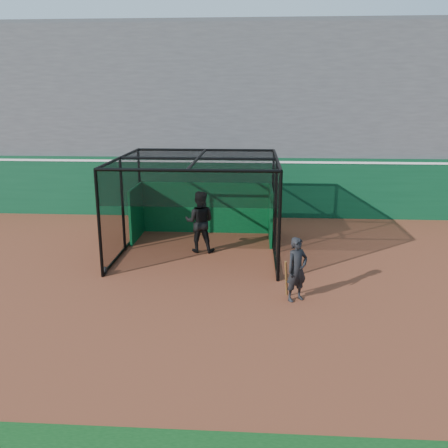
{
  "coord_description": "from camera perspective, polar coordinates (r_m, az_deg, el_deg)",
  "views": [
    {
      "loc": [
        1.18,
        -11.17,
        5.0
      ],
      "look_at": [
        0.35,
        2.0,
        1.4
      ],
      "focal_mm": 38.0,
      "sensor_mm": 36.0,
      "label": 1
    }
  ],
  "objects": [
    {
      "name": "outfield_wall",
      "position": [
        20.05,
        0.18,
        4.59
      ],
      "size": [
        50.0,
        0.5,
        2.5
      ],
      "color": "#0B3D21",
      "rests_on": "ground"
    },
    {
      "name": "batter",
      "position": [
        15.45,
        -2.94,
        0.28
      ],
      "size": [
        1.02,
        0.82,
        2.02
      ],
      "primitive_type": "imported",
      "rotation": [
        0.0,
        0.0,
        3.09
      ],
      "color": "black",
      "rests_on": "ground"
    },
    {
      "name": "ground",
      "position": [
        12.29,
        -2.24,
        -8.75
      ],
      "size": [
        120.0,
        120.0,
        0.0
      ],
      "primitive_type": "plane",
      "color": "brown",
      "rests_on": "ground"
    },
    {
      "name": "batting_cage",
      "position": [
        15.3,
        -3.1,
        2.15
      ],
      "size": [
        5.05,
        4.92,
        3.07
      ],
      "color": "black",
      "rests_on": "ground"
    },
    {
      "name": "on_deck_player",
      "position": [
        11.94,
        8.75,
        -5.43
      ],
      "size": [
        0.72,
        0.66,
        1.64
      ],
      "color": "black",
      "rests_on": "ground"
    },
    {
      "name": "grandstand",
      "position": [
        23.47,
        0.76,
        13.99
      ],
      "size": [
        50.0,
        7.85,
        8.95
      ],
      "color": "#4C4C4F",
      "rests_on": "ground"
    }
  ]
}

